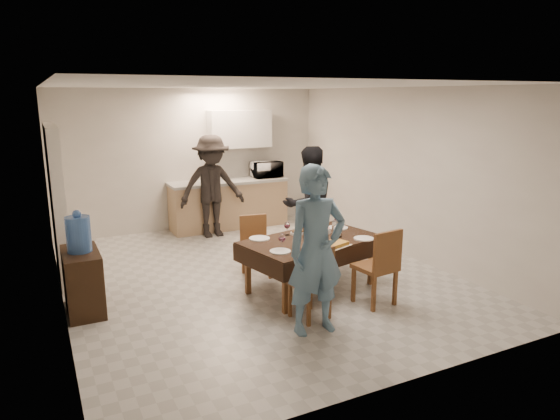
{
  "coord_description": "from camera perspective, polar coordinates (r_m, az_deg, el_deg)",
  "views": [
    {
      "loc": [
        -2.65,
        -6.06,
        2.49
      ],
      "look_at": [
        0.21,
        -0.3,
        1.0
      ],
      "focal_mm": 32.0,
      "sensor_mm": 36.0,
      "label": 1
    }
  ],
  "objects": [
    {
      "name": "person_far",
      "position": [
        7.52,
        3.29,
        0.66
      ],
      "size": [
        0.88,
        0.7,
        1.75
      ],
      "primitive_type": "imported",
      "rotation": [
        0.0,
        0.0,
        3.19
      ],
      "color": "black",
      "rests_on": "floor"
    },
    {
      "name": "person_near",
      "position": [
        5.23,
        4.19,
        -4.63
      ],
      "size": [
        0.67,
        0.46,
        1.8
      ],
      "primitive_type": "imported",
      "rotation": [
        0.0,
        0.0,
        -0.04
      ],
      "color": "slate",
      "rests_on": "floor"
    },
    {
      "name": "plate_near_right",
      "position": [
        6.5,
        9.55,
        -3.23
      ],
      "size": [
        0.26,
        0.26,
        0.01
      ],
      "primitive_type": "cylinder",
      "color": "white",
      "rests_on": "dining_table"
    },
    {
      "name": "floor",
      "position": [
        7.07,
        -2.6,
        -7.56
      ],
      "size": [
        5.0,
        6.0,
        0.02
      ],
      "primitive_type": "cube",
      "color": "#B7B7B2",
      "rests_on": "ground"
    },
    {
      "name": "savoury_tart",
      "position": [
        6.16,
        6.21,
        -3.89
      ],
      "size": [
        0.44,
        0.39,
        0.05
      ],
      "primitive_type": "cube",
      "rotation": [
        0.0,
        0.0,
        0.33
      ],
      "color": "gold",
      "rests_on": "dining_table"
    },
    {
      "name": "stub_partition",
      "position": [
        7.4,
        -24.08,
        0.72
      ],
      "size": [
        0.15,
        1.4,
        2.1
      ],
      "primitive_type": "cube",
      "color": "silver",
      "rests_on": "floor"
    },
    {
      "name": "upper_cabinet",
      "position": [
        9.58,
        -4.65,
        9.21
      ],
      "size": [
        1.2,
        0.34,
        0.7
      ],
      "primitive_type": "cube",
      "color": "silver",
      "rests_on": "wall_back"
    },
    {
      "name": "wine_glass_c",
      "position": [
        6.56,
        0.82,
        -2.12
      ],
      "size": [
        0.08,
        0.08,
        0.18
      ],
      "primitive_type": null,
      "color": "white",
      "rests_on": "dining_table"
    },
    {
      "name": "wall_left",
      "position": [
        6.17,
        -24.47,
        0.79
      ],
      "size": [
        0.02,
        6.0,
        2.6
      ],
      "primitive_type": "cube",
      "color": "beige",
      "rests_on": "floor"
    },
    {
      "name": "plate_near_left",
      "position": [
        5.9,
        0.02,
        -4.74
      ],
      "size": [
        0.25,
        0.25,
        0.01
      ],
      "primitive_type": "cylinder",
      "color": "white",
      "rests_on": "dining_table"
    },
    {
      "name": "chair_far_right",
      "position": [
        7.24,
        4.05,
        -2.74
      ],
      "size": [
        0.41,
        0.41,
        0.46
      ],
      "rotation": [
        0.0,
        0.0,
        3.06
      ],
      "color": "brown",
      "rests_on": "floor"
    },
    {
      "name": "wine_glass_a",
      "position": [
        5.93,
        0.24,
        -3.65
      ],
      "size": [
        0.09,
        0.09,
        0.21
      ],
      "primitive_type": null,
      "color": "white",
      "rests_on": "dining_table"
    },
    {
      "name": "wine_bottle",
      "position": [
        6.4,
        3.04,
        -1.92
      ],
      "size": [
        0.08,
        0.08,
        0.32
      ],
      "primitive_type": null,
      "color": "black",
      "rests_on": "dining_table"
    },
    {
      "name": "console",
      "position": [
        6.29,
        -21.6,
        -7.6
      ],
      "size": [
        0.4,
        0.79,
        0.73
      ],
      "primitive_type": "cube",
      "color": "#301D10",
      "rests_on": "floor"
    },
    {
      "name": "plate_far_left",
      "position": [
        6.42,
        -2.37,
        -3.26
      ],
      "size": [
        0.27,
        0.27,
        0.02
      ],
      "primitive_type": "cylinder",
      "color": "white",
      "rests_on": "dining_table"
    },
    {
      "name": "water_pitcher",
      "position": [
        6.53,
        6.52,
        -2.18
      ],
      "size": [
        0.13,
        0.13,
        0.21
      ],
      "primitive_type": "cylinder",
      "color": "white",
      "rests_on": "dining_table"
    },
    {
      "name": "kitchen_worktop",
      "position": [
        9.46,
        -5.92,
        3.25
      ],
      "size": [
        2.24,
        0.64,
        0.05
      ],
      "primitive_type": "cube",
      "color": "#9C9D98",
      "rests_on": "kitchen_base_cabinet"
    },
    {
      "name": "chair_near_left",
      "position": [
        5.58,
        3.87,
        -7.57
      ],
      "size": [
        0.47,
        0.47,
        0.46
      ],
      "rotation": [
        0.0,
        0.0,
        0.22
      ],
      "color": "brown",
      "rests_on": "floor"
    },
    {
      "name": "plate_far_right",
      "position": [
        6.97,
        6.67,
        -2.01
      ],
      "size": [
        0.27,
        0.27,
        0.02
      ],
      "primitive_type": "cylinder",
      "color": "white",
      "rests_on": "dining_table"
    },
    {
      "name": "kitchen_base_cabinet",
      "position": [
        9.55,
        -5.85,
        0.56
      ],
      "size": [
        2.2,
        0.6,
        0.86
      ],
      "primitive_type": "cube",
      "color": "tan",
      "rests_on": "floor"
    },
    {
      "name": "wall_right",
      "position": [
        8.04,
        13.86,
        4.2
      ],
      "size": [
        0.02,
        6.0,
        2.6
      ],
      "primitive_type": "cube",
      "color": "beige",
      "rests_on": "floor"
    },
    {
      "name": "chair_far_left",
      "position": [
        6.85,
        -2.47,
        -3.68
      ],
      "size": [
        0.45,
        0.45,
        0.46
      ],
      "rotation": [
        0.0,
        0.0,
        2.96
      ],
      "color": "brown",
      "rests_on": "floor"
    },
    {
      "name": "wine_glass_b",
      "position": [
        6.88,
        6.57,
        -1.42
      ],
      "size": [
        0.09,
        0.09,
        0.2
      ],
      "primitive_type": null,
      "color": "white",
      "rests_on": "dining_table"
    },
    {
      "name": "salad_bowl",
      "position": [
        6.71,
        5.09,
        -2.33
      ],
      "size": [
        0.18,
        0.18,
        0.07
      ],
      "primitive_type": "cylinder",
      "color": "white",
      "rests_on": "dining_table"
    },
    {
      "name": "ceiling",
      "position": [
        6.61,
        -2.84,
        14.03
      ],
      "size": [
        5.0,
        6.0,
        0.02
      ],
      "primitive_type": "cube",
      "color": "white",
      "rests_on": "wall_back"
    },
    {
      "name": "person_kitchen",
      "position": [
        8.88,
        -7.79,
        2.68
      ],
      "size": [
        1.17,
        0.67,
        1.81
      ],
      "primitive_type": "imported",
      "color": "black",
      "rests_on": "floor"
    },
    {
      "name": "dining_table",
      "position": [
        6.43,
        3.63,
        -3.6
      ],
      "size": [
        1.9,
        1.35,
        0.68
      ],
      "rotation": [
        0.0,
        0.0,
        0.21
      ],
      "color": "black",
      "rests_on": "floor"
    },
    {
      "name": "microwave",
      "position": [
        9.73,
        -1.55,
        4.66
      ],
      "size": [
        0.56,
        0.38,
        0.31
      ],
      "primitive_type": "imported",
      "rotation": [
        0.0,
        0.0,
        3.14
      ],
      "color": "silver",
      "rests_on": "kitchen_worktop"
    },
    {
      "name": "wall_back",
      "position": [
        9.51,
        -10.06,
        5.7
      ],
      "size": [
        5.0,
        0.02,
        2.6
      ],
      "primitive_type": "cube",
      "color": "beige",
      "rests_on": "floor"
    },
    {
      "name": "wall_front",
      "position": [
        4.22,
        13.97,
        -3.69
      ],
      "size": [
        5.0,
        0.02,
        2.6
      ],
      "primitive_type": "cube",
      "color": "beige",
      "rests_on": "floor"
    },
    {
      "name": "mushroom_dish",
      "position": [
        6.63,
        2.05,
        -2.64
      ],
      "size": [
        0.19,
        0.19,
        0.03
      ],
      "primitive_type": "cylinder",
      "color": "white",
      "rests_on": "dining_table"
    },
    {
      "name": "chair_near_right",
      "position": [
        6.03,
        11.37,
        -5.61
      ],
      "size": [
        0.48,
        0.48,
        0.51
      ],
      "rotation": [
        0.0,
        0.0,
        0.12
      ],
      "color": "brown",
      "rests_on": "floor"
    },
    {
      "name": "water_jug",
      "position": [
        6.12,
        -22.04,
        -2.59
      ],
      "size": [
        0.27,
        0.27,
        0.41
      ],
      "primitive_type": "cylinder",
      "color": "#406FBD",
      "rests_on": "console"
    }
  ]
}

